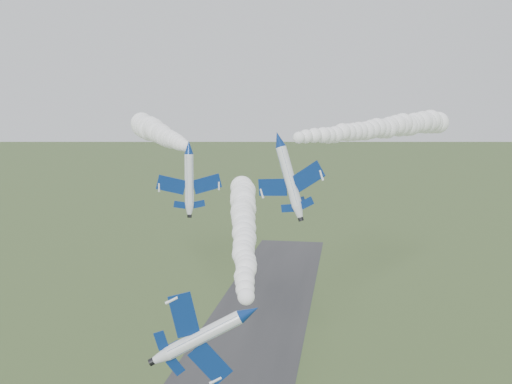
# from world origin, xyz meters

# --- Properties ---
(jet_lead) EXTENTS (4.96, 11.56, 8.64)m
(jet_lead) POSITION_xyz_m (11.76, -5.96, 30.78)
(jet_lead) COLOR white
(smoke_trail_jet_lead) EXTENTS (18.36, 57.32, 4.50)m
(smoke_trail_jet_lead) POSITION_xyz_m (5.47, 25.33, 32.98)
(smoke_trail_jet_lead) COLOR white
(jet_pair_left) EXTENTS (9.45, 10.76, 2.80)m
(jet_pair_left) POSITION_xyz_m (-2.31, 23.49, 44.62)
(jet_pair_left) COLOR white
(smoke_trail_jet_pair_left) EXTENTS (31.95, 61.03, 5.59)m
(smoke_trail_jet_pair_left) POSITION_xyz_m (-17.63, 54.47, 45.63)
(smoke_trail_jet_pair_left) COLOR white
(jet_pair_right) EXTENTS (10.32, 12.40, 4.25)m
(jet_pair_right) POSITION_xyz_m (10.95, 22.58, 45.91)
(jet_pair_right) COLOR white
(smoke_trail_jet_pair_right) EXTENTS (33.40, 64.56, 5.16)m
(smoke_trail_jet_pair_right) POSITION_xyz_m (27.41, 56.35, 46.79)
(smoke_trail_jet_pair_right) COLOR white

